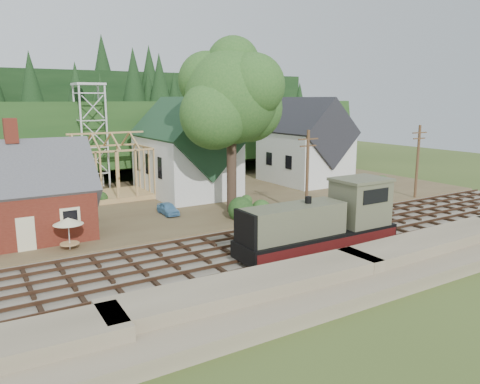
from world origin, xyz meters
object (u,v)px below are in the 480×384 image
car_red (318,178)px  patio_set (68,222)px  locomotive (324,223)px  car_blue (168,209)px

car_red → patio_set: patio_set is taller
locomotive → car_red: size_ratio=2.76×
locomotive → patio_set: 17.79m
car_blue → car_red: car_red is taller
locomotive → car_blue: bearing=109.4°
car_blue → locomotive: bearing=-69.1°
locomotive → car_red: 26.53m
car_blue → patio_set: bearing=-148.0°
car_blue → patio_set: 11.55m
locomotive → patio_set: size_ratio=5.35×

